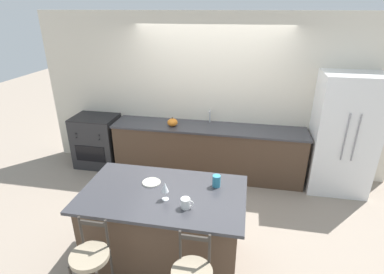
# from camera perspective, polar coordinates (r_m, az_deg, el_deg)

# --- Properties ---
(ground_plane) EXTENTS (18.00, 18.00, 0.00)m
(ground_plane) POSITION_cam_1_polar(r_m,az_deg,el_deg) (5.12, 2.30, -8.92)
(ground_plane) COLOR gray
(wall_back) EXTENTS (6.00, 0.07, 2.70)m
(wall_back) POSITION_cam_1_polar(r_m,az_deg,el_deg) (5.17, 3.67, 7.85)
(wall_back) COLOR beige
(wall_back) RESTS_ON ground_plane
(back_counter) EXTENTS (3.24, 0.65, 0.91)m
(back_counter) POSITION_cam_1_polar(r_m,az_deg,el_deg) (5.20, 2.98, -2.58)
(back_counter) COLOR #4C3828
(back_counter) RESTS_ON ground_plane
(sink_faucet) EXTENTS (0.02, 0.13, 0.22)m
(sink_faucet) POSITION_cam_1_polar(r_m,az_deg,el_deg) (5.15, 3.42, 4.25)
(sink_faucet) COLOR #ADAFB5
(sink_faucet) RESTS_ON back_counter
(kitchen_island) EXTENTS (1.74, 1.01, 0.95)m
(kitchen_island) POSITION_cam_1_polar(r_m,az_deg,el_deg) (3.50, -5.27, -16.87)
(kitchen_island) COLOR #4C3828
(kitchen_island) RESTS_ON ground_plane
(refrigerator) EXTENTS (0.89, 0.69, 1.89)m
(refrigerator) POSITION_cam_1_polar(r_m,az_deg,el_deg) (5.15, 26.83, 0.41)
(refrigerator) COLOR white
(refrigerator) RESTS_ON ground_plane
(oven_range) EXTENTS (0.77, 0.62, 0.95)m
(oven_range) POSITION_cam_1_polar(r_m,az_deg,el_deg) (5.79, -17.57, -0.70)
(oven_range) COLOR #28282B
(oven_range) RESTS_ON ground_plane
(bar_stool_near) EXTENTS (0.35, 0.35, 1.04)m
(bar_stool_near) POSITION_cam_1_polar(r_m,az_deg,el_deg) (3.07, -18.53, -22.38)
(bar_stool_near) COLOR #332D28
(bar_stool_near) RESTS_ON ground_plane
(dinner_plate) EXTENTS (0.20, 0.20, 0.02)m
(dinner_plate) POSITION_cam_1_polar(r_m,az_deg,el_deg) (3.38, -7.75, -8.54)
(dinner_plate) COLOR beige
(dinner_plate) RESTS_ON kitchen_island
(wine_glass) EXTENTS (0.07, 0.07, 0.20)m
(wine_glass) POSITION_cam_1_polar(r_m,az_deg,el_deg) (3.04, -5.18, -9.55)
(wine_glass) COLOR white
(wine_glass) RESTS_ON kitchen_island
(coffee_mug) EXTENTS (0.13, 0.09, 0.10)m
(coffee_mug) POSITION_cam_1_polar(r_m,az_deg,el_deg) (2.96, -1.20, -12.49)
(coffee_mug) COLOR white
(coffee_mug) RESTS_ON kitchen_island
(tumbler_cup) EXTENTS (0.09, 0.09, 0.13)m
(tumbler_cup) POSITION_cam_1_polar(r_m,az_deg,el_deg) (3.28, 4.68, -8.35)
(tumbler_cup) COLOR teal
(tumbler_cup) RESTS_ON kitchen_island
(pumpkin_decoration) EXTENTS (0.17, 0.17, 0.16)m
(pumpkin_decoration) POSITION_cam_1_polar(r_m,az_deg,el_deg) (5.01, -3.74, 2.80)
(pumpkin_decoration) COLOR orange
(pumpkin_decoration) RESTS_ON back_counter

